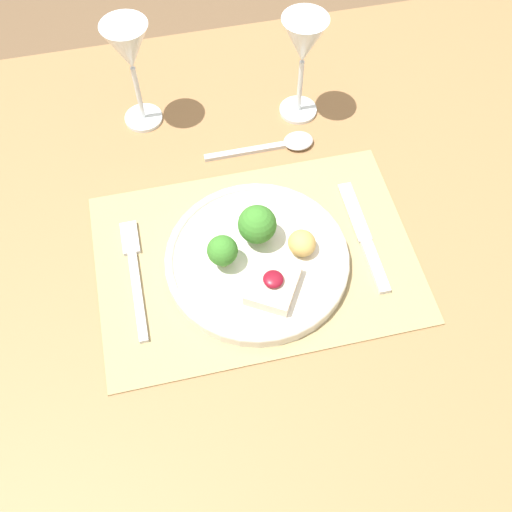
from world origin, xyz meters
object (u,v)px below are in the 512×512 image
(fork, at_px, (134,270))
(wine_glass_near, at_px, (303,46))
(dinner_plate, at_px, (257,257))
(wine_glass_far, at_px, (129,52))
(knife, at_px, (366,243))
(spoon, at_px, (285,144))

(fork, relative_size, wine_glass_near, 1.06)
(dinner_plate, xyz_separation_m, wine_glass_near, (0.13, 0.28, 0.11))
(fork, distance_m, wine_glass_far, 0.32)
(fork, bearing_deg, dinner_plate, -9.12)
(dinner_plate, relative_size, wine_glass_near, 1.42)
(dinner_plate, distance_m, wine_glass_far, 0.36)
(knife, height_order, wine_glass_far, wine_glass_far)
(knife, bearing_deg, wine_glass_near, 95.63)
(wine_glass_far, bearing_deg, fork, -99.47)
(spoon, bearing_deg, knife, -74.58)
(fork, bearing_deg, wine_glass_far, 79.88)
(wine_glass_far, bearing_deg, wine_glass_near, -8.62)
(dinner_plate, distance_m, knife, 0.16)
(knife, relative_size, wine_glass_near, 1.06)
(spoon, relative_size, wine_glass_near, 0.98)
(spoon, relative_size, wine_glass_far, 0.96)
(spoon, distance_m, wine_glass_near, 0.15)
(spoon, bearing_deg, fork, -147.94)
(dinner_plate, relative_size, knife, 1.34)
(knife, bearing_deg, dinner_plate, 178.94)
(dinner_plate, bearing_deg, wine_glass_far, 111.01)
(wine_glass_far, bearing_deg, spoon, -26.99)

